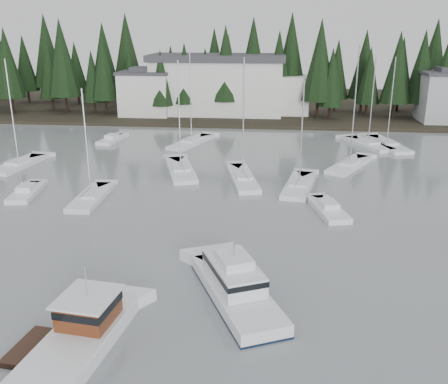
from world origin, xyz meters
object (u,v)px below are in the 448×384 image
object	(u,v)px
lobster_boat_brown	(75,342)
sailboat_11	(91,199)
sailboat_2	(192,143)
sailboat_13	(243,179)
sailboat_6	(368,145)
sailboat_12	(387,146)
sailboat_9	(299,187)
house_west	(146,92)
runabout_3	(112,140)
runabout_4	(27,193)
sailboat_7	(181,171)
sailboat_10	(350,166)
cabin_cruiser_center	(235,288)
runabout_1	(328,210)
harbor_inn	(228,85)
sailboat_5	(19,166)

from	to	relation	value
lobster_boat_brown	sailboat_11	size ratio (longest dim) A/B	0.88
sailboat_2	sailboat_13	xyz separation A→B (m)	(8.68, -17.22, 0.01)
sailboat_6	sailboat_12	xyz separation A→B (m)	(2.65, 0.17, -0.01)
sailboat_9	sailboat_11	distance (m)	21.57
house_west	runabout_3	xyz separation A→B (m)	(-0.18, -20.25, -4.52)
house_west	runabout_4	distance (m)	45.59
sailboat_7	sailboat_12	distance (m)	31.44
house_west	sailboat_2	xyz separation A→B (m)	(11.96, -20.75, -4.59)
house_west	runabout_3	size ratio (longest dim) A/B	1.38
sailboat_11	runabout_3	bearing A→B (deg)	11.66
sailboat_6	sailboat_10	distance (m)	12.47
house_west	cabin_cruiser_center	xyz separation A→B (m)	(21.93, -63.35, -4.00)
house_west	sailboat_12	size ratio (longest dim) A/B	0.74
runabout_1	runabout_4	distance (m)	30.29
runabout_1	sailboat_13	bearing A→B (deg)	29.43
sailboat_6	runabout_4	size ratio (longest dim) A/B	1.93
sailboat_6	sailboat_7	distance (m)	29.11
house_west	sailboat_10	bearing A→B (deg)	-43.08
sailboat_10	sailboat_11	distance (m)	31.03
harbor_inn	sailboat_11	xyz separation A→B (m)	(-8.94, -49.43, -5.71)
sailboat_11	runabout_1	bearing A→B (deg)	-94.57
sailboat_10	sailboat_6	bearing A→B (deg)	9.18
sailboat_5	house_west	bearing A→B (deg)	-4.37
harbor_inn	sailboat_5	world-z (taller)	sailboat_5
sailboat_12	runabout_3	world-z (taller)	sailboat_12
sailboat_5	sailboat_7	bearing A→B (deg)	-83.82
sailboat_9	cabin_cruiser_center	bearing A→B (deg)	178.26
sailboat_9	sailboat_12	size ratio (longest dim) A/B	0.91
cabin_cruiser_center	sailboat_5	bearing A→B (deg)	21.34
sailboat_11	sailboat_12	size ratio (longest dim) A/B	0.89
sailboat_12	cabin_cruiser_center	bearing A→B (deg)	143.99
house_west	sailboat_13	distance (m)	43.46
sailboat_7	runabout_3	distance (m)	20.18
lobster_boat_brown	sailboat_13	distance (m)	32.43
sailboat_2	harbor_inn	bearing A→B (deg)	11.16
harbor_inn	lobster_boat_brown	size ratio (longest dim) A/B	2.94
sailboat_2	runabout_4	size ratio (longest dim) A/B	2.04
cabin_cruiser_center	sailboat_12	size ratio (longest dim) A/B	0.81
sailboat_2	sailboat_6	world-z (taller)	sailboat_2
sailboat_10	runabout_4	size ratio (longest dim) A/B	2.23
sailboat_2	sailboat_7	bearing A→B (deg)	-156.95
sailboat_7	sailboat_11	size ratio (longest dim) A/B	1.17
sailboat_2	sailboat_5	size ratio (longest dim) A/B	1.02
sailboat_6	sailboat_10	bearing A→B (deg)	135.08
lobster_boat_brown	sailboat_11	xyz separation A→B (m)	(-7.85, 23.61, -0.48)
lobster_boat_brown	sailboat_10	bearing A→B (deg)	-19.45
sailboat_11	sailboat_5	bearing A→B (deg)	48.24
house_west	sailboat_11	bearing A→B (deg)	-82.45
sailboat_6	sailboat_12	world-z (taller)	sailboat_12
runabout_3	sailboat_12	bearing A→B (deg)	-82.28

